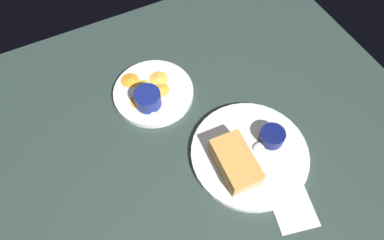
{
  "coord_description": "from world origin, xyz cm",
  "views": [
    {
      "loc": [
        -30.66,
        22.1,
        74.59
      ],
      "look_at": [
        7.62,
        2.9,
        3.0
      ],
      "focal_mm": 31.22,
      "sensor_mm": 36.0,
      "label": 1
    }
  ],
  "objects_px": {
    "plate_chips_companion": "(154,92)",
    "spoon_by_gravy_ramekin": "(152,104)",
    "spoon_by_dark_ramekin": "(255,149)",
    "plate_sandwich_main": "(250,154)",
    "ramekin_light_gravy": "(148,98)",
    "sandwich_half_near": "(235,162)",
    "ramekin_dark_sauce": "(272,136)"
  },
  "relations": [
    {
      "from": "plate_sandwich_main",
      "to": "plate_chips_companion",
      "type": "relative_size",
      "value": 1.32
    },
    {
      "from": "ramekin_dark_sauce",
      "to": "plate_sandwich_main",
      "type": "bearing_deg",
      "value": 96.0
    },
    {
      "from": "plate_sandwich_main",
      "to": "ramekin_dark_sauce",
      "type": "xyz_separation_m",
      "value": [
        0.01,
        -0.06,
        0.03
      ]
    },
    {
      "from": "plate_sandwich_main",
      "to": "plate_chips_companion",
      "type": "xyz_separation_m",
      "value": [
        0.27,
        0.14,
        0.0
      ]
    },
    {
      "from": "sandwich_half_near",
      "to": "spoon_by_dark_ramekin",
      "type": "bearing_deg",
      "value": -77.55
    },
    {
      "from": "spoon_by_dark_ramekin",
      "to": "spoon_by_gravy_ramekin",
      "type": "xyz_separation_m",
      "value": [
        0.23,
        0.17,
        0.0
      ]
    },
    {
      "from": "plate_sandwich_main",
      "to": "ramekin_dark_sauce",
      "type": "bearing_deg",
      "value": -84.0
    },
    {
      "from": "spoon_by_dark_ramekin",
      "to": "ramekin_light_gravy",
      "type": "bearing_deg",
      "value": 36.46
    },
    {
      "from": "plate_sandwich_main",
      "to": "ramekin_light_gravy",
      "type": "height_order",
      "value": "ramekin_light_gravy"
    },
    {
      "from": "spoon_by_dark_ramekin",
      "to": "plate_chips_companion",
      "type": "relative_size",
      "value": 0.46
    },
    {
      "from": "ramekin_light_gravy",
      "to": "plate_chips_companion",
      "type": "bearing_deg",
      "value": -39.81
    },
    {
      "from": "plate_chips_companion",
      "to": "ramekin_dark_sauce",
      "type": "bearing_deg",
      "value": -143.0
    },
    {
      "from": "plate_chips_companion",
      "to": "spoon_by_gravy_ramekin",
      "type": "bearing_deg",
      "value": 153.76
    },
    {
      "from": "plate_sandwich_main",
      "to": "ramekin_dark_sauce",
      "type": "relative_size",
      "value": 4.74
    },
    {
      "from": "sandwich_half_near",
      "to": "ramekin_light_gravy",
      "type": "height_order",
      "value": "sandwich_half_near"
    },
    {
      "from": "ramekin_dark_sauce",
      "to": "ramekin_light_gravy",
      "type": "xyz_separation_m",
      "value": [
        0.23,
        0.23,
        0.01
      ]
    },
    {
      "from": "plate_sandwich_main",
      "to": "ramekin_light_gravy",
      "type": "distance_m",
      "value": 0.29
    },
    {
      "from": "ramekin_dark_sauce",
      "to": "ramekin_light_gravy",
      "type": "relative_size",
      "value": 0.88
    },
    {
      "from": "plate_sandwich_main",
      "to": "plate_chips_companion",
      "type": "height_order",
      "value": "same"
    },
    {
      "from": "plate_sandwich_main",
      "to": "spoon_by_gravy_ramekin",
      "type": "xyz_separation_m",
      "value": [
        0.23,
        0.16,
        0.01
      ]
    },
    {
      "from": "plate_chips_companion",
      "to": "ramekin_light_gravy",
      "type": "distance_m",
      "value": 0.05
    },
    {
      "from": "sandwich_half_near",
      "to": "ramekin_light_gravy",
      "type": "xyz_separation_m",
      "value": [
        0.25,
        0.11,
        -0.0
      ]
    },
    {
      "from": "ramekin_dark_sauce",
      "to": "spoon_by_dark_ramekin",
      "type": "bearing_deg",
      "value": 97.01
    },
    {
      "from": "plate_sandwich_main",
      "to": "spoon_by_gravy_ramekin",
      "type": "height_order",
      "value": "spoon_by_gravy_ramekin"
    },
    {
      "from": "plate_sandwich_main",
      "to": "ramekin_dark_sauce",
      "type": "height_order",
      "value": "ramekin_dark_sauce"
    },
    {
      "from": "plate_chips_companion",
      "to": "ramekin_light_gravy",
      "type": "bearing_deg",
      "value": 140.19
    },
    {
      "from": "sandwich_half_near",
      "to": "spoon_by_gravy_ramekin",
      "type": "height_order",
      "value": "sandwich_half_near"
    },
    {
      "from": "sandwich_half_near",
      "to": "spoon_by_gravy_ramekin",
      "type": "relative_size",
      "value": 1.43
    },
    {
      "from": "sandwich_half_near",
      "to": "spoon_by_dark_ramekin",
      "type": "height_order",
      "value": "sandwich_half_near"
    },
    {
      "from": "sandwich_half_near",
      "to": "plate_chips_companion",
      "type": "xyz_separation_m",
      "value": [
        0.29,
        0.08,
        -0.03
      ]
    },
    {
      "from": "plate_chips_companion",
      "to": "ramekin_light_gravy",
      "type": "relative_size",
      "value": 3.15
    },
    {
      "from": "plate_sandwich_main",
      "to": "ramekin_light_gravy",
      "type": "relative_size",
      "value": 4.16
    }
  ]
}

